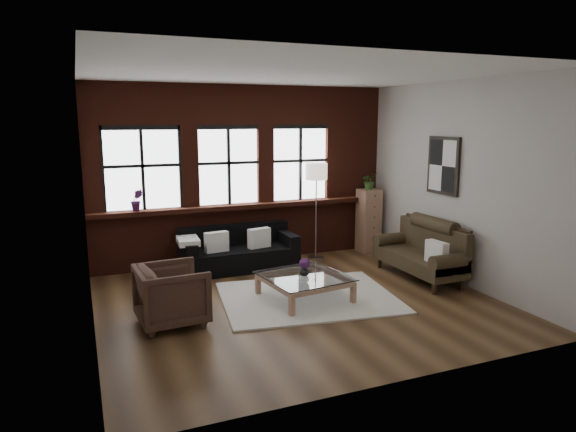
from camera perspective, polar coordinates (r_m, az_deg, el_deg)
name	(u,v)px	position (r m, az deg, el deg)	size (l,w,h in m)	color
floor	(297,302)	(7.52, 1.04, -9.49)	(5.50, 5.50, 0.00)	#432C18
ceiling	(298,73)	(7.08, 1.13, 15.59)	(5.50, 5.50, 0.00)	white
wall_back	(244,174)	(9.46, -4.95, 4.62)	(5.50, 5.50, 0.00)	#B6B1AA
wall_front	(402,226)	(4.97, 12.60, -1.13)	(5.50, 5.50, 0.00)	#B6B1AA
wall_left	(86,204)	(6.55, -21.57, 1.21)	(5.00, 5.00, 0.00)	#B6B1AA
wall_right	(456,183)	(8.59, 18.21, 3.51)	(5.00, 5.00, 0.00)	#B6B1AA
brick_backwall	(245,175)	(9.40, -4.84, 4.59)	(5.50, 0.12, 3.20)	#4B1C11
sill_ledge	(247,206)	(9.39, -4.62, 1.13)	(5.50, 0.30, 0.08)	#4B1C11
window_left	(142,170)	(9.02, -15.88, 4.92)	(1.38, 0.10, 1.50)	black
window_mid	(228,167)	(9.31, -6.64, 5.42)	(1.38, 0.10, 1.50)	black
window_right	(300,165)	(9.78, 1.32, 5.74)	(1.38, 0.10, 1.50)	black
wall_poster	(443,166)	(8.77, 16.89, 5.37)	(0.05, 0.74, 0.94)	black
shag_rug	(308,297)	(7.66, 2.23, -9.01)	(2.50, 1.96, 0.03)	beige
dark_sofa	(239,249)	(9.03, -5.43, -3.67)	(2.00, 0.81, 0.73)	black
pillow_a	(217,242)	(8.78, -7.94, -2.87)	(0.40, 0.14, 0.34)	white
pillow_b	(259,238)	(8.99, -3.22, -2.46)	(0.40, 0.14, 0.34)	white
vintage_settee	(419,250)	(8.72, 14.37, -3.73)	(0.79, 1.77, 0.94)	#2E2415
pillow_settee	(437,252)	(8.24, 16.19, -3.88)	(0.14, 0.38, 0.34)	white
armchair	(172,295)	(6.80, -12.78, -8.53)	(0.83, 0.85, 0.78)	#3C271E
coffee_table	(304,288)	(7.55, 1.84, -7.97)	(1.13, 1.13, 0.38)	#9F7356
vase	(305,270)	(7.47, 1.85, -6.07)	(0.14, 0.14, 0.15)	#B2B2B2
flowers	(305,263)	(7.44, 1.85, -5.29)	(0.15, 0.15, 0.15)	#4D1D57
drawer_chest	(369,221)	(10.26, 8.94, -0.51)	(0.38, 0.38, 1.25)	#9F7356
potted_plant_top	(370,181)	(10.14, 9.07, 3.90)	(0.31, 0.27, 0.34)	#2D5923
floor_lamp	(316,208)	(9.57, 3.13, 0.94)	(0.40, 0.40, 1.95)	#A5A5A8
sill_plant	(137,200)	(8.94, -16.46, 1.70)	(0.20, 0.16, 0.37)	#4D1D57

